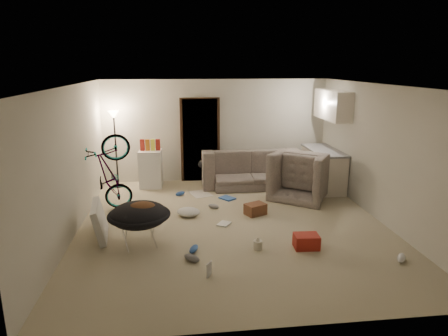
{
  "coord_description": "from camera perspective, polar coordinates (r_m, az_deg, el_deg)",
  "views": [
    {
      "loc": [
        -0.96,
        -6.75,
        2.84
      ],
      "look_at": [
        -0.09,
        0.6,
        0.92
      ],
      "focal_mm": 32.0,
      "sensor_mm": 36.0,
      "label": 1
    }
  ],
  "objects": [
    {
      "name": "saucer_chair",
      "position": [
        6.58,
        -11.99,
        -7.33
      ],
      "size": [
        1.0,
        1.0,
        0.71
      ],
      "color": "silver",
      "rests_on": "floor"
    },
    {
      "name": "snack_box_2",
      "position": [
        9.5,
        -10.13,
        3.18
      ],
      "size": [
        0.1,
        0.08,
        0.3
      ],
      "primitive_type": "cube",
      "rotation": [
        0.0,
        0.0,
        0.06
      ],
      "color": "yellow",
      "rests_on": "mini_fridge"
    },
    {
      "name": "juicer",
      "position": [
        6.44,
        4.85,
        -10.8
      ],
      "size": [
        0.14,
        0.14,
        0.21
      ],
      "color": "beige",
      "rests_on": "floor"
    },
    {
      "name": "armchair",
      "position": [
        8.98,
        11.31,
        -1.6
      ],
      "size": [
        1.55,
        1.52,
        0.76
      ],
      "primitive_type": "imported",
      "rotation": [
        0.0,
        0.0,
        2.52
      ],
      "color": "#323832",
      "rests_on": "floor"
    },
    {
      "name": "bicycle",
      "position": [
        8.21,
        -15.87,
        -3.14
      ],
      "size": [
        1.69,
        0.95,
        0.92
      ],
      "primitive_type": "imported",
      "rotation": [
        0.0,
        -0.17,
        1.74
      ],
      "color": "black",
      "rests_on": "floor"
    },
    {
      "name": "floor_lamp",
      "position": [
        9.63,
        -15.34,
        4.9
      ],
      "size": [
        0.28,
        0.28,
        1.81
      ],
      "color": "black",
      "rests_on": "floor"
    },
    {
      "name": "tv_box",
      "position": [
        7.07,
        -17.34,
        -7.22
      ],
      "size": [
        0.34,
        0.91,
        0.6
      ],
      "primitive_type": "cube",
      "rotation": [
        0.0,
        -0.21,
        0.13
      ],
      "color": "silver",
      "rests_on": "floor"
    },
    {
      "name": "drink_case_a",
      "position": [
        7.83,
        4.5,
        -5.87
      ],
      "size": [
        0.46,
        0.41,
        0.22
      ],
      "primitive_type": "cube",
      "rotation": [
        0.0,
        0.0,
        0.44
      ],
      "color": "brown",
      "rests_on": "floor"
    },
    {
      "name": "snack_box_0",
      "position": [
        9.51,
        -11.58,
        3.13
      ],
      "size": [
        0.11,
        0.08,
        0.3
      ],
      "primitive_type": "cube",
      "rotation": [
        0.0,
        0.0,
        -0.11
      ],
      "color": "maroon",
      "rests_on": "mini_fridge"
    },
    {
      "name": "snack_box_3",
      "position": [
        9.49,
        -9.41,
        3.21
      ],
      "size": [
        0.11,
        0.08,
        0.3
      ],
      "primitive_type": "cube",
      "rotation": [
        0.0,
        0.0,
        -0.11
      ],
      "color": "maroon",
      "rests_on": "mini_fridge"
    },
    {
      "name": "book_blue",
      "position": [
        8.71,
        0.46,
        -4.33
      ],
      "size": [
        0.38,
        0.4,
        0.03
      ],
      "primitive_type": "cube",
      "rotation": [
        0.0,
        0.0,
        0.67
      ],
      "color": "#2B519C",
      "rests_on": "floor"
    },
    {
      "name": "counter_top",
      "position": [
        9.58,
        14.11,
        2.46
      ],
      "size": [
        0.64,
        1.54,
        0.04
      ],
      "primitive_type": "cube",
      "color": "gray",
      "rests_on": "kitchen_counter"
    },
    {
      "name": "floor",
      "position": [
        7.39,
        1.24,
        -8.11
      ],
      "size": [
        5.5,
        6.0,
        0.02
      ],
      "primitive_type": "cube",
      "color": "#B3A889",
      "rests_on": "ground"
    },
    {
      "name": "clothes_lump_b",
      "position": [
        9.77,
        0.06,
        -1.87
      ],
      "size": [
        0.65,
        0.64,
        0.15
      ],
      "primitive_type": "ellipsoid",
      "rotation": [
        0.0,
        0.0,
        0.73
      ],
      "color": "black",
      "rests_on": "floor"
    },
    {
      "name": "shoe_3",
      "position": [
        6.1,
        -4.61,
        -12.69
      ],
      "size": [
        0.29,
        0.28,
        0.1
      ],
      "primitive_type": "ellipsoid",
      "rotation": [
        0.0,
        0.0,
        -0.74
      ],
      "color": "slate",
      "rests_on": "floor"
    },
    {
      "name": "drink_case_b",
      "position": [
        6.59,
        11.69,
        -10.22
      ],
      "size": [
        0.4,
        0.3,
        0.22
      ],
      "primitive_type": "cube",
      "rotation": [
        0.0,
        0.0,
        -0.05
      ],
      "color": "maroon",
      "rests_on": "floor"
    },
    {
      "name": "shoe_2",
      "position": [
        6.37,
        -4.35,
        -11.45
      ],
      "size": [
        0.2,
        0.28,
        0.1
      ],
      "primitive_type": "ellipsoid",
      "rotation": [
        0.0,
        0.0,
        1.16
      ],
      "color": "#2B519C",
      "rests_on": "floor"
    },
    {
      "name": "book_asset",
      "position": [
        5.67,
        -2.47,
        -15.43
      ],
      "size": [
        0.26,
        0.24,
        0.02
      ],
      "primitive_type": "imported",
      "rotation": [
        0.0,
        0.0,
        1.01
      ],
      "color": "maroon",
      "rests_on": "floor"
    },
    {
      "name": "mini_fridge",
      "position": [
        9.62,
        -10.4,
        -0.09
      ],
      "size": [
        0.55,
        0.55,
        0.88
      ],
      "primitive_type": "cube",
      "rotation": [
        0.0,
        0.0,
        -0.06
      ],
      "color": "white",
      "rests_on": "floor"
    },
    {
      "name": "kitchen_uppers",
      "position": [
        9.47,
        15.25,
        8.69
      ],
      "size": [
        0.38,
        1.4,
        0.65
      ],
      "primitive_type": "cube",
      "color": "silver",
      "rests_on": "wall_right"
    },
    {
      "name": "snack_box_1",
      "position": [
        9.5,
        -10.86,
        3.16
      ],
      "size": [
        0.1,
        0.07,
        0.3
      ],
      "primitive_type": "cube",
      "rotation": [
        0.0,
        0.0,
        -0.03
      ],
      "color": "#C46A18",
      "rests_on": "mini_fridge"
    },
    {
      "name": "ceiling",
      "position": [
        6.82,
        1.35,
        11.8
      ],
      "size": [
        5.5,
        6.0,
        0.02
      ],
      "primitive_type": "cube",
      "color": "white",
      "rests_on": "wall_back"
    },
    {
      "name": "doorway",
      "position": [
        9.9,
        -3.43,
        3.97
      ],
      "size": [
        0.85,
        0.1,
        2.04
      ],
      "primitive_type": "cube",
      "color": "black",
      "rests_on": "floor"
    },
    {
      "name": "door_trim",
      "position": [
        9.87,
        -3.41,
        3.94
      ],
      "size": [
        0.97,
        0.04,
        2.1
      ],
      "primitive_type": "cube",
      "color": "#342012",
      "rests_on": "floor"
    },
    {
      "name": "wall_back",
      "position": [
        9.93,
        -1.15,
        5.37
      ],
      "size": [
        5.5,
        0.02,
        2.5
      ],
      "primitive_type": "cube",
      "color": "beige",
      "rests_on": "floor"
    },
    {
      "name": "sofa_drape",
      "position": [
        9.51,
        -2.05,
        0.58
      ],
      "size": [
        0.56,
        0.46,
        0.28
      ],
      "primitive_type": "ellipsoid",
      "rotation": [
        0.0,
        0.0,
        0.01
      ],
      "color": "black",
      "rests_on": "sofa"
    },
    {
      "name": "wall_left",
      "position": [
        7.16,
        -21.14,
        0.75
      ],
      "size": [
        0.02,
        6.0,
        2.5
      ],
      "primitive_type": "cube",
      "color": "beige",
      "rests_on": "floor"
    },
    {
      "name": "hoodie",
      "position": [
        6.48,
        -11.67,
        -5.74
      ],
      "size": [
        0.54,
        0.47,
        0.22
      ],
      "primitive_type": "ellipsoid",
      "rotation": [
        0.0,
        0.0,
        0.16
      ],
      "color": "#51311B",
      "rests_on": "saucer_chair"
    },
    {
      "name": "newspaper",
      "position": [
        9.06,
        -3.38,
        -3.7
      ],
      "size": [
        0.57,
        0.65,
        0.01
      ],
      "primitive_type": "cube",
      "rotation": [
        0.0,
        0.0,
        0.33
      ],
      "color": "beige",
      "rests_on": "floor"
    },
    {
      "name": "wall_right",
      "position": [
        7.87,
        21.62,
        1.88
      ],
      "size": [
        0.02,
        6.0,
        2.5
      ],
      "primitive_type": "cube",
      "color": "beige",
      "rests_on": "floor"
    },
    {
      "name": "sofa",
      "position": [
        9.68,
        3.57,
        -0.44
      ],
      "size": [
        2.31,
        0.93,
        0.67
      ],
      "primitive_type": "imported",
      "rotation": [
        0.0,
        0.0,
        3.16
      ],
      "color": "#323832",
      "rests_on": "floor"
    },
    {
      "name": "clothes_lump_c",
      "position": [
        7.8,
        -5.1,
        -6.26
      ],
      "size": [
        0.6,
        0.58,
        0.14
      ],
      "primitive_type": "ellipsoid",
      "rotation": [
        0.0,
        0.0,
        -0.54
      ],
      "color": "silver",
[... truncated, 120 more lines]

